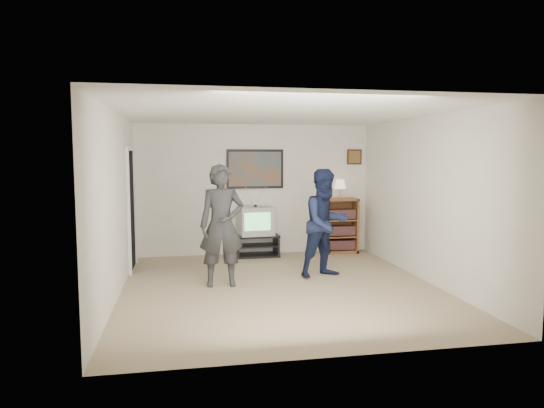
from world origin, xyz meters
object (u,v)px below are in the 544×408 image
object	(u,v)px
media_stand	(257,245)
bookshelf	(340,226)
person_tall	(222,225)
person_short	(326,223)
crt_television	(255,221)

from	to	relation	value
media_stand	bookshelf	xyz separation A→B (m)	(1.67, 0.05, 0.33)
person_tall	media_stand	bearing A→B (deg)	68.46
media_stand	person_tall	xyz separation A→B (m)	(-0.81, -1.97, 0.68)
media_stand	person_short	distance (m)	2.02
media_stand	person_short	size ratio (longest dim) A/B	0.50
person_short	person_tall	bearing A→B (deg)	170.11
media_stand	person_short	world-z (taller)	person_short
media_stand	person_tall	bearing A→B (deg)	-114.51
bookshelf	person_short	xyz separation A→B (m)	(-0.83, -1.77, 0.31)
crt_television	person_tall	distance (m)	2.13
person_short	crt_television	bearing A→B (deg)	98.19
bookshelf	person_tall	bearing A→B (deg)	-140.86
crt_television	person_short	bearing A→B (deg)	-68.70
crt_television	person_tall	world-z (taller)	person_tall
media_stand	bookshelf	size ratio (longest dim) A/B	0.79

